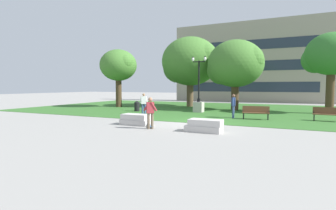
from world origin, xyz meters
TOP-DOWN VIEW (x-y plane):
  - ground_plane at (0.00, 0.00)m, footprint 140.00×140.00m
  - grass_lawn at (0.00, 10.00)m, footprint 40.00×20.00m
  - concrete_block_center at (-2.92, -2.06)m, footprint 1.80×0.90m
  - concrete_block_left at (1.53, -2.68)m, footprint 1.83×0.90m
  - person_skateboarder at (-1.41, -3.01)m, footprint 0.76×0.44m
  - skateboard at (-1.63, -2.64)m, footprint 0.79×0.92m
  - park_bench_near_left at (3.29, 3.60)m, footprint 1.84×0.71m
  - park_bench_near_right at (7.72, 4.55)m, footprint 1.84×0.68m
  - lamp_post_left at (-1.89, 6.76)m, footprint 1.32×0.80m
  - tree_far_right at (8.37, 10.00)m, footprint 4.31×4.11m
  - tree_far_left at (0.56, 10.17)m, footprint 5.54×5.27m
  - tree_near_right at (-4.88, 12.53)m, footprint 6.68×6.36m
  - tree_near_left at (-11.75, 8.55)m, footprint 4.21×4.01m
  - trash_bin at (-7.25, 5.10)m, footprint 0.49×0.49m
  - person_bystander_near_lawn at (-5.25, 2.91)m, footprint 0.67×0.42m
  - person_bystander_far_lawn at (1.73, 3.70)m, footprint 0.28×0.77m
  - building_facade_distant at (0.28, 24.50)m, footprint 23.22×1.03m

SIDE VIEW (x-z plane):
  - ground_plane at x=0.00m, z-range 0.00..0.00m
  - grass_lawn at x=0.00m, z-range 0.00..0.02m
  - skateboard at x=-1.63m, z-range 0.02..0.15m
  - concrete_block_center at x=-2.92m, z-range -0.01..0.63m
  - concrete_block_left at x=1.53m, z-range -0.01..0.63m
  - trash_bin at x=-7.25m, z-range 0.02..0.98m
  - park_bench_near_left at x=3.29m, z-range 0.09..0.99m
  - park_bench_near_right at x=7.72m, z-range 0.09..0.99m
  - person_skateboarder at x=-1.41m, z-range 0.11..1.82m
  - person_bystander_far_lawn at x=1.73m, z-range 0.13..1.84m
  - person_bystander_near_lawn at x=-5.25m, z-range 0.13..1.84m
  - lamp_post_left at x=-1.89m, z-range -1.44..3.48m
  - tree_far_left at x=0.56m, z-range 1.04..7.72m
  - tree_near_left at x=-11.75m, z-range 1.37..7.65m
  - tree_far_right at x=8.37m, z-range 1.52..8.20m
  - tree_near_right at x=-4.88m, z-range 1.12..8.88m
  - building_facade_distant at x=0.28m, z-range -0.01..11.66m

